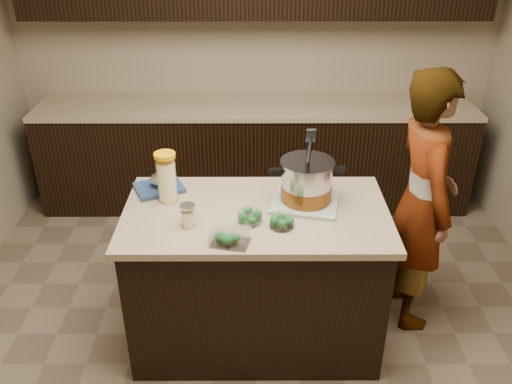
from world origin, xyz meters
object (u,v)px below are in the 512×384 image
stock_pot (307,183)px  lemonade_pitcher (167,179)px  person (422,202)px  island (256,276)px

stock_pot → lemonade_pitcher: 0.78m
lemonade_pitcher → person: 1.50m
person → lemonade_pitcher: bearing=90.2°
stock_pot → person: person is taller
island → lemonade_pitcher: size_ratio=5.09×
stock_pot → lemonade_pitcher: bearing=174.4°
island → stock_pot: (0.28, 0.10, 0.57)m
island → person: bearing=13.2°
stock_pot → lemonade_pitcher: stock_pot is taller
island → lemonade_pitcher: 0.77m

